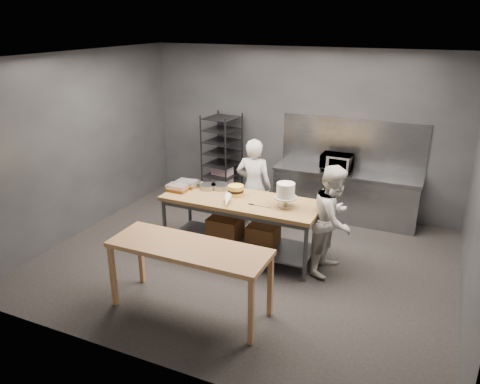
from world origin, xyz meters
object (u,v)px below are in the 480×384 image
object	(u,v)px
speed_rack	(222,159)
near_counter	(189,252)
chef_right	(333,220)
chef_behind	(254,187)
layer_cake	(236,190)
work_table	(241,220)
microwave	(337,163)
frosted_cake_stand	(286,192)

from	to	relation	value
speed_rack	near_counter	bearing A→B (deg)	-69.81
speed_rack	chef_right	xyz separation A→B (m)	(2.67, -1.86, -0.06)
near_counter	chef_behind	size ratio (longest dim) A/B	1.21
chef_behind	layer_cake	size ratio (longest dim) A/B	6.76
work_table	chef_behind	xyz separation A→B (m)	(-0.14, 0.81, 0.25)
microwave	frosted_cake_stand	world-z (taller)	frosted_cake_stand
frosted_cake_stand	chef_right	bearing A→B (deg)	9.09
speed_rack	layer_cake	world-z (taller)	speed_rack
microwave	work_table	bearing A→B (deg)	-115.76
work_table	microwave	xyz separation A→B (m)	(0.97, 2.01, 0.48)
chef_behind	layer_cake	xyz separation A→B (m)	(0.00, -0.72, 0.18)
chef_behind	near_counter	bearing A→B (deg)	87.52
chef_behind	chef_right	size ratio (longest dim) A/B	1.03
speed_rack	chef_right	size ratio (longest dim) A/B	1.10
near_counter	chef_behind	world-z (taller)	chef_behind
chef_behind	microwave	xyz separation A→B (m)	(1.10, 1.19, 0.23)
chef_behind	frosted_cake_stand	bearing A→B (deg)	128.23
microwave	layer_cake	xyz separation A→B (m)	(-1.10, -1.92, -0.05)
frosted_cake_stand	near_counter	bearing A→B (deg)	-112.76
chef_behind	frosted_cake_stand	size ratio (longest dim) A/B	4.53
speed_rack	chef_right	bearing A→B (deg)	-34.79
frosted_cake_stand	layer_cake	bearing A→B (deg)	171.14
near_counter	frosted_cake_stand	bearing A→B (deg)	67.24
chef_right	frosted_cake_stand	distance (m)	0.78
work_table	near_counter	world-z (taller)	work_table
chef_right	speed_rack	bearing A→B (deg)	63.14
near_counter	frosted_cake_stand	xyz separation A→B (m)	(0.67, 1.60, 0.34)
speed_rack	work_table	bearing A→B (deg)	-56.51
chef_right	frosted_cake_stand	bearing A→B (deg)	107.02
chef_behind	chef_right	xyz separation A→B (m)	(1.53, -0.74, -0.02)
chef_right	microwave	size ratio (longest dim) A/B	2.95
speed_rack	chef_behind	bearing A→B (deg)	-44.31
microwave	frosted_cake_stand	bearing A→B (deg)	-97.20
layer_cake	near_counter	bearing A→B (deg)	-84.37
work_table	speed_rack	distance (m)	2.33
speed_rack	microwave	distance (m)	2.25
work_table	chef_behind	size ratio (longest dim) A/B	1.46
work_table	frosted_cake_stand	bearing A→B (deg)	-3.13
layer_cake	chef_behind	bearing A→B (deg)	90.12
work_table	chef_behind	world-z (taller)	chef_behind
chef_right	layer_cake	world-z (taller)	chef_right
speed_rack	chef_right	world-z (taller)	speed_rack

